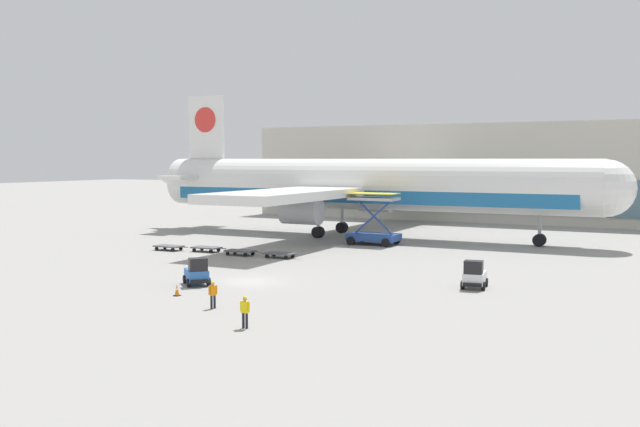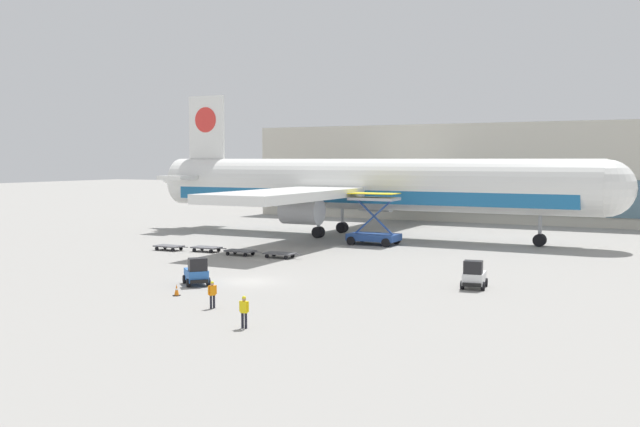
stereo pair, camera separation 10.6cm
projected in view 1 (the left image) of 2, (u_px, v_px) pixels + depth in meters
The scene contains 13 objects.
ground_plane at pixel (249, 282), 52.11m from camera, with size 400.00×400.00×0.00m, color gray.
terminal_building at pixel (559, 173), 103.20m from camera, with size 90.00×18.20×14.00m.
airplane_main at pixel (357, 186), 82.01m from camera, with size 58.05×48.04×17.00m.
scissor_lift_loader at pixel (374, 225), 74.65m from camera, with size 5.21×3.38×5.41m.
baggage_tug_foreground at pixel (474, 276), 49.35m from camera, with size 1.92×2.62×2.00m.
baggage_tug_mid at pixel (197, 273), 50.62m from camera, with size 2.75×2.71×2.00m.
baggage_dolly_lead at pixel (169, 246), 70.00m from camera, with size 3.71×1.54×0.48m.
baggage_dolly_second at pixel (206, 248), 68.92m from camera, with size 3.71×1.54×0.48m.
baggage_dolly_third at pixel (240, 251), 66.35m from camera, with size 3.71×1.54×0.48m.
baggage_dolly_trail at pixel (280, 254), 64.60m from camera, with size 3.71×1.54×0.48m.
ground_crew_near at pixel (213, 293), 42.67m from camera, with size 0.37×0.50×1.66m.
ground_crew_far at pixel (245, 309), 37.61m from camera, with size 0.57×0.25×1.75m.
traffic_cone_near at pixel (177, 290), 46.69m from camera, with size 0.40×0.40×0.76m.
Camera 1 is at (28.14, -43.54, 8.94)m, focal length 40.00 mm.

